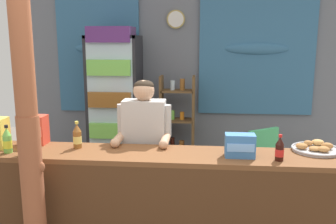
% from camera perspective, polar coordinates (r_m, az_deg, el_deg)
% --- Properties ---
extents(ground_plane, '(7.49, 7.49, 0.00)m').
position_cam_1_polar(ground_plane, '(4.02, -0.42, -16.11)').
color(ground_plane, slate).
extents(back_wall_curtained, '(4.67, 0.22, 2.84)m').
position_cam_1_polar(back_wall_curtained, '(5.35, 1.71, 7.25)').
color(back_wall_curtained, slate).
rests_on(back_wall_curtained, ground).
extents(stall_counter, '(3.07, 0.47, 0.95)m').
position_cam_1_polar(stall_counter, '(3.02, -2.81, -13.74)').
color(stall_counter, brown).
rests_on(stall_counter, ground).
extents(timber_post, '(0.18, 0.16, 2.65)m').
position_cam_1_polar(timber_post, '(2.77, -20.94, -1.67)').
color(timber_post, '#995133').
rests_on(timber_post, ground).
extents(drink_fridge, '(0.68, 0.64, 2.01)m').
position_cam_1_polar(drink_fridge, '(5.04, -8.26, 2.48)').
color(drink_fridge, '#232328').
rests_on(drink_fridge, ground).
extents(bottle_shelf_rack, '(0.48, 0.28, 1.36)m').
position_cam_1_polar(bottle_shelf_rack, '(5.08, 1.45, -1.73)').
color(bottle_shelf_rack, brown).
rests_on(bottle_shelf_rack, ground).
extents(plastic_lawn_chair, '(0.61, 0.61, 0.86)m').
position_cam_1_polar(plastic_lawn_chair, '(4.44, 13.32, -6.84)').
color(plastic_lawn_chair, '#4CC675').
rests_on(plastic_lawn_chair, ground).
extents(shopkeeper, '(0.49, 0.42, 1.49)m').
position_cam_1_polar(shopkeeper, '(3.37, -3.70, -4.48)').
color(shopkeeper, '#28282D').
rests_on(shopkeeper, ground).
extents(soda_bottle_water, '(0.09, 0.09, 0.30)m').
position_cam_1_polar(soda_bottle_water, '(3.08, -21.53, -4.06)').
color(soda_bottle_water, silver).
rests_on(soda_bottle_water, stall_counter).
extents(soda_bottle_cola, '(0.07, 0.07, 0.20)m').
position_cam_1_polar(soda_bottle_cola, '(2.89, 16.94, -5.61)').
color(soda_bottle_cola, black).
rests_on(soda_bottle_cola, stall_counter).
extents(soda_bottle_iced_tea, '(0.07, 0.07, 0.23)m').
position_cam_1_polar(soda_bottle_iced_tea, '(3.17, -13.90, -3.74)').
color(soda_bottle_iced_tea, brown).
rests_on(soda_bottle_iced_tea, stall_counter).
extents(soda_bottle_lime_soda, '(0.07, 0.07, 0.23)m').
position_cam_1_polar(soda_bottle_lime_soda, '(3.22, -23.67, -4.15)').
color(soda_bottle_lime_soda, '#75C64C').
rests_on(soda_bottle_lime_soda, stall_counter).
extents(snack_box_biscuit, '(0.23, 0.13, 0.18)m').
position_cam_1_polar(snack_box_biscuit, '(2.91, 11.11, -5.13)').
color(snack_box_biscuit, '#3D75B7').
rests_on(snack_box_biscuit, stall_counter).
extents(snack_box_crackers, '(0.21, 0.15, 0.25)m').
position_cam_1_polar(snack_box_crackers, '(3.40, -19.99, -2.59)').
color(snack_box_crackers, '#E5422D').
rests_on(snack_box_crackers, stall_counter).
extents(pastry_tray, '(0.39, 0.39, 0.07)m').
position_cam_1_polar(pastry_tray, '(3.25, 22.01, -5.24)').
color(pastry_tray, '#BCBCC1').
rests_on(pastry_tray, stall_counter).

